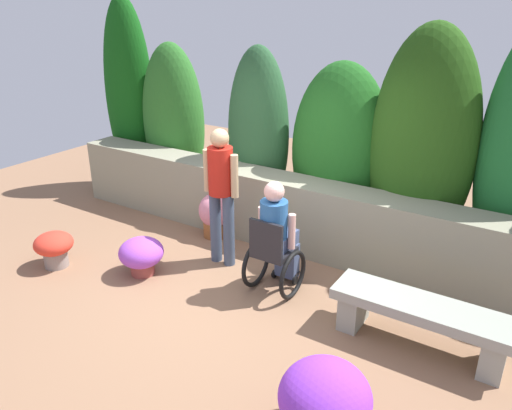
% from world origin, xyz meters
% --- Properties ---
extents(ground_plane, '(12.72, 12.72, 0.00)m').
position_xyz_m(ground_plane, '(0.00, 0.00, 0.00)').
color(ground_plane, '#896349').
extents(stone_retaining_wall, '(7.26, 0.51, 0.95)m').
position_xyz_m(stone_retaining_wall, '(0.00, 1.47, 0.47)').
color(stone_retaining_wall, gray).
rests_on(stone_retaining_wall, ground).
extents(hedge_backdrop, '(8.22, 1.03, 3.17)m').
position_xyz_m(hedge_backdrop, '(0.51, 2.10, 1.37)').
color(hedge_backdrop, '#115013').
rests_on(hedge_backdrop, ground).
extents(stone_bench, '(1.68, 0.47, 0.48)m').
position_xyz_m(stone_bench, '(2.04, 0.27, 0.32)').
color(stone_bench, gray).
rests_on(stone_bench, ground).
extents(person_in_wheelchair, '(0.53, 0.66, 1.33)m').
position_xyz_m(person_in_wheelchair, '(0.38, 0.40, 0.62)').
color(person_in_wheelchair, black).
rests_on(person_in_wheelchair, ground).
extents(person_standing_companion, '(0.49, 0.30, 1.72)m').
position_xyz_m(person_standing_companion, '(-0.51, 0.60, 1.00)').
color(person_standing_companion, '#3F4C63').
rests_on(person_standing_companion, ground).
extents(flower_pot_purple_near, '(0.70, 0.70, 0.66)m').
position_xyz_m(flower_pot_purple_near, '(1.75, -1.21, 0.35)').
color(flower_pot_purple_near, '#A9562F').
rests_on(flower_pot_purple_near, ground).
extents(flower_pot_terracotta_by_wall, '(0.54, 0.54, 0.46)m').
position_xyz_m(flower_pot_terracotta_by_wall, '(-1.15, -0.16, 0.26)').
color(flower_pot_terracotta_by_wall, brown).
rests_on(flower_pot_terracotta_by_wall, ground).
extents(flower_pot_red_accent, '(0.46, 0.46, 0.63)m').
position_xyz_m(flower_pot_red_accent, '(-1.03, 1.16, 0.32)').
color(flower_pot_red_accent, '#94542B').
rests_on(flower_pot_red_accent, ground).
extents(flower_pot_small_foreground, '(0.47, 0.47, 0.45)m').
position_xyz_m(flower_pot_small_foreground, '(-2.19, -0.60, 0.27)').
color(flower_pot_small_foreground, gray).
rests_on(flower_pot_small_foreground, ground).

